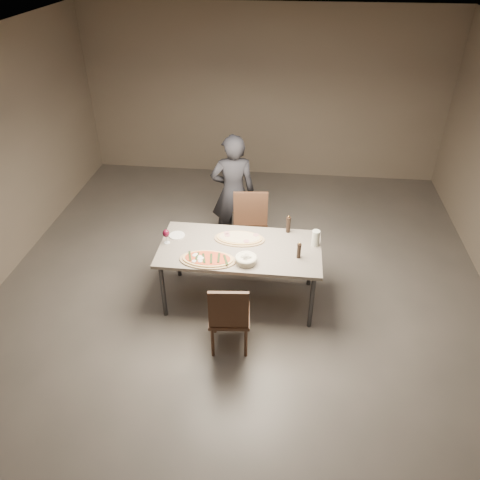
# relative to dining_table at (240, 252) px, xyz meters

# --- Properties ---
(room) EXTENTS (7.00, 7.00, 7.00)m
(room) POSITION_rel_dining_table_xyz_m (0.00, 0.00, 0.71)
(room) COLOR #5F5851
(room) RESTS_ON ground
(dining_table) EXTENTS (1.80, 0.90, 0.75)m
(dining_table) POSITION_rel_dining_table_xyz_m (0.00, 0.00, 0.00)
(dining_table) COLOR gray
(dining_table) RESTS_ON ground
(zucchini_pizza) EXTENTS (0.61, 0.34, 0.05)m
(zucchini_pizza) POSITION_rel_dining_table_xyz_m (-0.32, -0.28, 0.07)
(zucchini_pizza) COLOR tan
(zucchini_pizza) RESTS_ON dining_table
(ham_pizza) EXTENTS (0.58, 0.32, 0.04)m
(ham_pizza) POSITION_rel_dining_table_xyz_m (-0.02, 0.16, 0.07)
(ham_pizza) COLOR tan
(ham_pizza) RESTS_ON dining_table
(bread_basket) EXTENTS (0.24, 0.24, 0.08)m
(bread_basket) POSITION_rel_dining_table_xyz_m (0.10, -0.28, 0.11)
(bread_basket) COLOR beige
(bread_basket) RESTS_ON dining_table
(oil_dish) EXTENTS (0.14, 0.14, 0.02)m
(oil_dish) POSITION_rel_dining_table_xyz_m (0.02, 0.25, 0.07)
(oil_dish) COLOR white
(oil_dish) RESTS_ON dining_table
(pepper_mill_left) EXTENTS (0.06, 0.06, 0.22)m
(pepper_mill_left) POSITION_rel_dining_table_xyz_m (0.52, 0.38, 0.16)
(pepper_mill_left) COLOR black
(pepper_mill_left) RESTS_ON dining_table
(pepper_mill_right) EXTENTS (0.05, 0.05, 0.19)m
(pepper_mill_right) POSITION_rel_dining_table_xyz_m (0.65, -0.12, 0.15)
(pepper_mill_right) COLOR black
(pepper_mill_right) RESTS_ON dining_table
(carafe) EXTENTS (0.09, 0.09, 0.18)m
(carafe) POSITION_rel_dining_table_xyz_m (0.83, 0.14, 0.15)
(carafe) COLOR silver
(carafe) RESTS_ON dining_table
(wine_glass) EXTENTS (0.08, 0.08, 0.17)m
(wine_glass) POSITION_rel_dining_table_xyz_m (-0.83, -0.00, 0.18)
(wine_glass) COLOR silver
(wine_glass) RESTS_ON dining_table
(side_plate) EXTENTS (0.18, 0.18, 0.01)m
(side_plate) POSITION_rel_dining_table_xyz_m (-0.75, 0.15, 0.06)
(side_plate) COLOR white
(side_plate) RESTS_ON dining_table
(chair_near) EXTENTS (0.45, 0.45, 0.87)m
(chair_near) POSITION_rel_dining_table_xyz_m (-0.02, -0.81, -0.20)
(chair_near) COLOR #40281A
(chair_near) RESTS_ON ground
(chair_far) EXTENTS (0.50, 0.50, 0.97)m
(chair_far) POSITION_rel_dining_table_xyz_m (0.05, 0.79, -0.15)
(chair_far) COLOR #40281A
(chair_far) RESTS_ON ground
(diner) EXTENTS (0.66, 0.50, 1.61)m
(diner) POSITION_rel_dining_table_xyz_m (-0.22, 1.17, 0.11)
(diner) COLOR black
(diner) RESTS_ON ground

